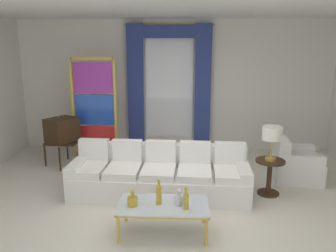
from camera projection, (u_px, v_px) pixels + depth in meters
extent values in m
plane|color=silver|center=(168.00, 204.00, 5.36)|extent=(16.00, 16.00, 0.00)
cube|color=white|center=(175.00, 86.00, 7.98)|extent=(8.00, 0.12, 3.00)
cube|color=white|center=(171.00, 7.00, 5.43)|extent=(8.00, 7.60, 0.04)
cube|color=white|center=(169.00, 84.00, 7.90)|extent=(1.10, 0.02, 2.50)
cylinder|color=gold|center=(169.00, 25.00, 7.52)|extent=(2.00, 0.04, 0.04)
cube|color=navy|center=(136.00, 84.00, 7.84)|extent=(0.36, 0.12, 2.70)
cube|color=navy|center=(203.00, 85.00, 7.77)|extent=(0.36, 0.12, 2.70)
cube|color=navy|center=(169.00, 32.00, 7.53)|extent=(1.80, 0.10, 0.28)
cube|color=white|center=(159.00, 184.00, 5.66)|extent=(2.93, 1.01, 0.38)
cube|color=white|center=(162.00, 165.00, 5.97)|extent=(2.91, 0.31, 0.78)
cube|color=white|center=(243.00, 182.00, 5.52)|extent=(0.23, 0.86, 0.56)
cube|color=white|center=(79.00, 176.00, 5.75)|extent=(0.23, 0.86, 0.56)
cube|color=white|center=(231.00, 173.00, 5.45)|extent=(0.56, 0.76, 0.12)
cube|color=white|center=(230.00, 154.00, 5.71)|extent=(0.52, 0.16, 0.40)
cube|color=white|center=(195.00, 172.00, 5.50)|extent=(0.56, 0.76, 0.12)
cube|color=white|center=(195.00, 153.00, 5.76)|extent=(0.52, 0.16, 0.40)
cube|color=white|center=(159.00, 171.00, 5.55)|extent=(0.56, 0.76, 0.12)
cube|color=white|center=(161.00, 152.00, 5.81)|extent=(0.52, 0.16, 0.40)
cube|color=white|center=(124.00, 170.00, 5.60)|extent=(0.56, 0.76, 0.12)
cube|color=white|center=(127.00, 151.00, 5.86)|extent=(0.52, 0.16, 0.40)
cube|color=white|center=(89.00, 169.00, 5.65)|extent=(0.56, 0.76, 0.12)
cube|color=white|center=(94.00, 150.00, 5.91)|extent=(0.52, 0.16, 0.40)
cube|color=silver|center=(163.00, 205.00, 4.47)|extent=(1.18, 0.64, 0.02)
cube|color=gold|center=(165.00, 196.00, 4.76)|extent=(1.18, 0.04, 0.03)
cube|color=gold|center=(162.00, 217.00, 4.18)|extent=(1.18, 0.04, 0.03)
cube|color=gold|center=(120.00, 205.00, 4.50)|extent=(0.04, 0.64, 0.03)
cube|color=gold|center=(207.00, 207.00, 4.45)|extent=(0.04, 0.64, 0.03)
cylinder|color=gold|center=(126.00, 209.00, 4.81)|extent=(0.04, 0.04, 0.38)
cylinder|color=gold|center=(204.00, 210.00, 4.76)|extent=(0.04, 0.04, 0.38)
cylinder|color=gold|center=(118.00, 229.00, 4.27)|extent=(0.04, 0.04, 0.38)
cylinder|color=gold|center=(206.00, 232.00, 4.22)|extent=(0.04, 0.04, 0.38)
cylinder|color=silver|center=(179.00, 200.00, 4.46)|extent=(0.13, 0.13, 0.11)
cylinder|color=silver|center=(179.00, 195.00, 4.44)|extent=(0.05, 0.05, 0.05)
sphere|color=silver|center=(179.00, 191.00, 4.43)|extent=(0.06, 0.06, 0.06)
cylinder|color=gold|center=(133.00, 201.00, 4.41)|extent=(0.13, 0.13, 0.12)
cylinder|color=gold|center=(132.00, 195.00, 4.40)|extent=(0.05, 0.05, 0.05)
sphere|color=gold|center=(132.00, 192.00, 4.38)|extent=(0.06, 0.06, 0.06)
cylinder|color=gold|center=(186.00, 201.00, 4.32)|extent=(0.07, 0.07, 0.19)
cylinder|color=gold|center=(186.00, 192.00, 4.29)|extent=(0.03, 0.03, 0.06)
sphere|color=gold|center=(186.00, 189.00, 4.28)|extent=(0.04, 0.04, 0.04)
cylinder|color=gold|center=(159.00, 195.00, 4.45)|extent=(0.07, 0.07, 0.24)
cylinder|color=gold|center=(159.00, 184.00, 4.41)|extent=(0.03, 0.03, 0.06)
sphere|color=gold|center=(159.00, 181.00, 4.40)|extent=(0.04, 0.04, 0.04)
cube|color=#382314|center=(63.00, 142.00, 7.00)|extent=(0.62, 0.54, 0.03)
cylinder|color=#382314|center=(45.00, 155.00, 6.97)|extent=(0.04, 0.04, 0.50)
cylinder|color=#382314|center=(67.00, 148.00, 7.42)|extent=(0.04, 0.04, 0.50)
cylinder|color=#382314|center=(60.00, 159.00, 6.70)|extent=(0.04, 0.04, 0.50)
cylinder|color=#382314|center=(82.00, 152.00, 7.14)|extent=(0.04, 0.04, 0.50)
cube|color=#382314|center=(62.00, 130.00, 6.94)|extent=(0.71, 0.73, 0.48)
cube|color=black|center=(55.00, 127.00, 7.07)|extent=(0.22, 0.34, 0.30)
cylinder|color=gold|center=(52.00, 137.00, 7.05)|extent=(0.03, 0.04, 0.04)
cylinder|color=gold|center=(59.00, 135.00, 7.18)|extent=(0.03, 0.04, 0.04)
cylinder|color=silver|center=(60.00, 109.00, 6.84)|extent=(0.08, 0.11, 0.34)
cylinder|color=silver|center=(60.00, 109.00, 6.84)|extent=(0.08, 0.11, 0.34)
cube|color=white|center=(297.00, 169.00, 6.32)|extent=(0.85, 0.85, 0.40)
cube|color=white|center=(298.00, 156.00, 6.27)|extent=(0.73, 0.73, 0.10)
cube|color=white|center=(280.00, 158.00, 6.31)|extent=(0.25, 0.81, 0.80)
cube|color=white|center=(293.00, 159.00, 6.61)|extent=(0.75, 0.23, 0.58)
cube|color=white|center=(302.00, 170.00, 5.99)|extent=(0.75, 0.23, 0.58)
cube|color=gold|center=(73.00, 110.00, 7.22)|extent=(0.05, 0.05, 2.20)
cube|color=gold|center=(116.00, 110.00, 7.17)|extent=(0.05, 0.05, 2.20)
cube|color=gold|center=(92.00, 58.00, 6.95)|extent=(0.90, 0.05, 0.06)
cube|color=gold|center=(97.00, 157.00, 7.44)|extent=(0.90, 0.05, 0.10)
cube|color=red|center=(96.00, 140.00, 7.35)|extent=(0.82, 0.02, 0.64)
cube|color=#1E47B7|center=(94.00, 110.00, 7.20)|extent=(0.82, 0.02, 0.64)
cube|color=purple|center=(93.00, 78.00, 7.04)|extent=(0.82, 0.02, 0.64)
cylinder|color=beige|center=(110.00, 163.00, 7.14)|extent=(0.16, 0.16, 0.06)
ellipsoid|color=#1C64A8|center=(110.00, 158.00, 7.11)|extent=(0.18, 0.32, 0.20)
sphere|color=#1C64A8|center=(111.00, 151.00, 7.22)|extent=(0.09, 0.09, 0.09)
cone|color=gold|center=(112.00, 150.00, 7.28)|extent=(0.02, 0.04, 0.02)
cone|color=#1C6B3E|center=(108.00, 156.00, 6.91)|extent=(0.44, 0.40, 0.50)
cylinder|color=#382314|center=(270.00, 161.00, 5.61)|extent=(0.48, 0.48, 0.03)
cylinder|color=#382314|center=(269.00, 178.00, 5.67)|extent=(0.08, 0.08, 0.55)
cylinder|color=#382314|center=(268.00, 193.00, 5.74)|extent=(0.36, 0.36, 0.03)
cylinder|color=#B29338|center=(271.00, 159.00, 5.60)|extent=(0.18, 0.18, 0.04)
cylinder|color=#B29338|center=(271.00, 147.00, 5.55)|extent=(0.03, 0.03, 0.36)
cylinder|color=white|center=(272.00, 133.00, 5.49)|extent=(0.32, 0.32, 0.22)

